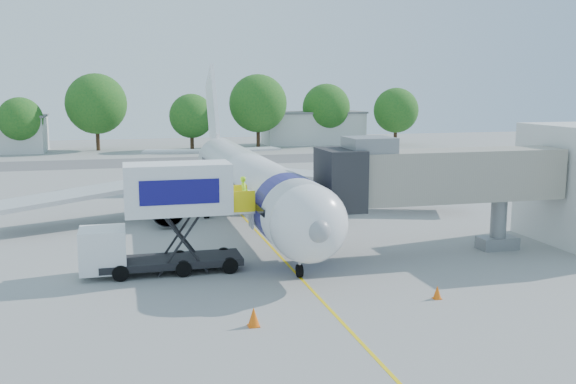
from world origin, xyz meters
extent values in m
plane|color=gray|center=(0.00, 0.00, 0.00)|extent=(160.00, 160.00, 0.00)
cube|color=yellow|center=(0.00, 0.00, 0.01)|extent=(0.15, 70.00, 0.01)
cube|color=#59595B|center=(0.00, 42.00, 0.00)|extent=(120.00, 10.00, 0.01)
cylinder|color=white|center=(0.00, 3.00, 3.00)|extent=(3.70, 28.00, 3.70)
sphere|color=white|center=(0.00, -11.00, 3.00)|extent=(3.70, 3.70, 3.70)
sphere|color=gray|center=(0.00, -12.55, 3.00)|extent=(1.10, 1.10, 1.10)
cone|color=white|center=(0.00, 20.00, 3.00)|extent=(3.70, 6.00, 3.70)
cube|color=white|center=(0.00, 21.00, 7.20)|extent=(0.35, 7.26, 8.29)
cube|color=#B7B9BC|center=(9.00, 6.50, 2.30)|extent=(16.17, 9.32, 1.42)
cube|color=#B7B9BC|center=(-9.00, 6.50, 2.30)|extent=(16.17, 9.32, 1.42)
cylinder|color=#999BA0|center=(5.50, 4.50, 1.30)|extent=(2.10, 3.60, 2.10)
cylinder|color=#999BA0|center=(-5.50, 4.50, 1.30)|extent=(2.10, 3.60, 2.10)
cube|color=black|center=(0.00, -11.30, 3.45)|extent=(2.60, 1.39, 0.81)
cylinder|color=navy|center=(0.00, -8.00, 3.00)|extent=(3.73, 2.00, 3.73)
cylinder|color=silver|center=(0.00, -9.50, 0.75)|extent=(0.16, 0.16, 1.50)
cylinder|color=black|center=(0.00, -9.50, 0.32)|extent=(0.25, 0.64, 0.64)
cylinder|color=black|center=(2.60, 6.00, 0.45)|extent=(0.35, 0.90, 0.90)
cylinder|color=black|center=(-2.60, 6.00, 0.45)|extent=(0.35, 0.90, 0.90)
cube|color=gray|center=(9.00, -7.00, 4.40)|extent=(13.60, 2.60, 2.80)
cube|color=black|center=(2.90, -7.00, 4.40)|extent=(2.00, 3.20, 3.20)
cube|color=slate|center=(4.50, -7.00, 6.20)|extent=(2.40, 2.40, 0.80)
cylinder|color=slate|center=(12.50, -7.00, 1.50)|extent=(0.90, 0.90, 3.00)
cube|color=slate|center=(12.50, -7.00, 0.35)|extent=(2.20, 1.20, 0.70)
cylinder|color=black|center=(11.60, -7.00, 0.35)|extent=(0.30, 0.70, 0.70)
cylinder|color=black|center=(13.40, -7.00, 0.35)|extent=(0.30, 0.70, 0.70)
cube|color=black|center=(-6.00, -7.00, 0.55)|extent=(7.00, 2.30, 0.35)
cube|color=white|center=(-9.30, -7.00, 1.35)|extent=(2.20, 2.20, 2.10)
cube|color=black|center=(-9.30, -7.00, 1.80)|extent=(1.90, 2.10, 0.70)
cube|color=white|center=(-5.60, -7.00, 4.25)|extent=(5.20, 2.40, 2.50)
cube|color=navy|center=(-5.60, -8.22, 4.25)|extent=(3.80, 0.04, 1.20)
cube|color=silver|center=(-2.45, -7.00, 3.05)|extent=(1.10, 2.20, 0.10)
cube|color=yellow|center=(-2.45, -8.05, 3.60)|extent=(1.10, 0.06, 1.10)
cube|color=yellow|center=(-2.45, -5.95, 3.60)|extent=(1.10, 0.06, 1.10)
cylinder|color=black|center=(-3.20, -8.05, 0.40)|extent=(0.80, 0.25, 0.80)
cylinder|color=black|center=(-3.20, -5.95, 0.40)|extent=(0.80, 0.25, 0.80)
cylinder|color=black|center=(-8.50, -8.05, 0.40)|extent=(0.80, 0.25, 0.80)
cylinder|color=black|center=(-8.50, -5.95, 0.40)|extent=(0.80, 0.25, 0.80)
imported|color=#A7F91A|center=(-2.26, -7.00, 3.92)|extent=(0.46, 0.64, 1.63)
cube|color=white|center=(4.59, -18.01, 0.78)|extent=(4.21, 2.74, 1.55)
cube|color=navy|center=(4.59, -18.01, 1.28)|extent=(2.55, 2.29, 0.39)
cylinder|color=black|center=(2.91, -18.46, 0.39)|extent=(0.82, 0.43, 0.78)
cylinder|color=black|center=(3.22, -16.94, 0.39)|extent=(0.82, 0.43, 0.78)
cylinder|color=black|center=(5.95, -19.08, 0.39)|extent=(0.82, 0.43, 0.78)
cylinder|color=black|center=(6.27, -17.56, 0.39)|extent=(0.82, 0.43, 0.78)
cone|color=#F35F0C|center=(5.00, -14.16, 0.30)|extent=(0.38, 0.38, 0.60)
cube|color=#F35F0C|center=(5.00, -14.16, 0.02)|extent=(0.35, 0.35, 0.03)
cone|color=#F35F0C|center=(-3.48, -15.38, 0.39)|extent=(0.48, 0.48, 0.77)
cube|color=#F35F0C|center=(-3.48, -15.38, 0.02)|extent=(0.44, 0.44, 0.04)
cube|color=silver|center=(22.00, 62.00, 2.50)|extent=(16.00, 7.00, 5.00)
cube|color=slate|center=(22.00, 62.00, 5.15)|extent=(16.40, 7.40, 0.30)
cylinder|color=#382314|center=(-21.91, 57.17, 1.39)|extent=(0.56, 0.56, 2.77)
sphere|color=#16541B|center=(-21.91, 57.17, 4.78)|extent=(6.16, 6.16, 6.16)
cylinder|color=#382314|center=(-11.75, 59.26, 1.98)|extent=(0.56, 0.56, 3.96)
sphere|color=#16541B|center=(-11.75, 59.26, 6.82)|extent=(8.80, 8.80, 8.80)
cylinder|color=#382314|center=(1.70, 56.38, 1.46)|extent=(0.56, 0.56, 2.92)
sphere|color=#16541B|center=(1.70, 56.38, 5.03)|extent=(6.49, 6.49, 6.49)
cylinder|color=#382314|center=(11.81, 57.04, 1.97)|extent=(0.56, 0.56, 3.94)
sphere|color=#16541B|center=(11.81, 57.04, 6.79)|extent=(8.75, 8.75, 8.75)
cylinder|color=#382314|center=(23.81, 60.65, 1.73)|extent=(0.56, 0.56, 3.45)
sphere|color=#16541B|center=(23.81, 60.65, 5.94)|extent=(7.67, 7.67, 7.67)
cylinder|color=#382314|center=(34.30, 56.87, 1.61)|extent=(0.56, 0.56, 3.22)
sphere|color=#16541B|center=(34.30, 56.87, 5.55)|extent=(7.16, 7.16, 7.16)
camera|label=1|loc=(-8.10, -38.76, 9.21)|focal=40.00mm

